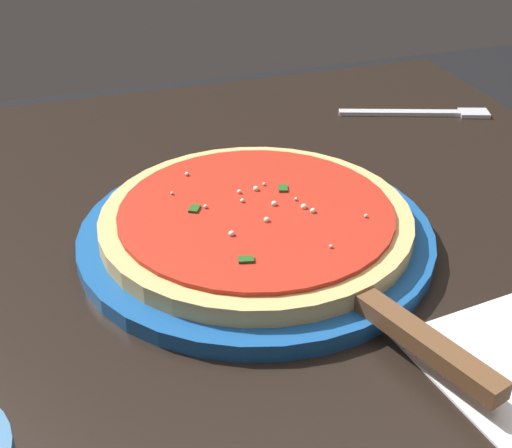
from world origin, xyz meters
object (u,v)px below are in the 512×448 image
pizza (256,220)px  fork (423,113)px  pizza_server (382,314)px  serving_plate (256,236)px

pizza → fork: (0.29, 0.22, -0.02)m
pizza → pizza_server: 0.16m
serving_plate → pizza: pizza is taller
serving_plate → pizza_server: 0.16m
serving_plate → fork: serving_plate is taller
fork → serving_plate: bearing=-143.6°
pizza_server → fork: bearing=56.1°
pizza_server → fork: (0.24, 0.36, -0.02)m
fork → pizza: bearing=-143.6°
pizza_server → pizza: bearing=107.7°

